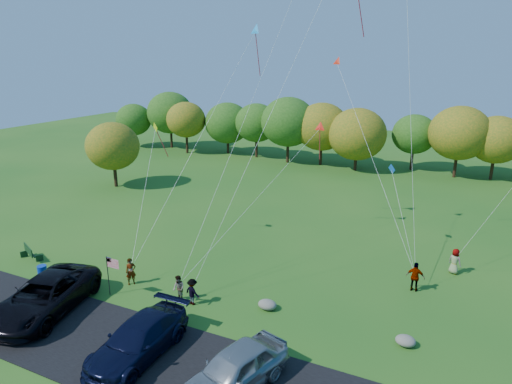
% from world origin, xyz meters
% --- Properties ---
extents(ground, '(140.00, 140.00, 0.00)m').
position_xyz_m(ground, '(0.00, 0.00, 0.00)').
color(ground, '#215819').
rests_on(ground, ground).
extents(asphalt_lane, '(44.00, 6.00, 0.06)m').
position_xyz_m(asphalt_lane, '(0.00, -4.00, 0.03)').
color(asphalt_lane, black).
rests_on(asphalt_lane, ground).
extents(treeline, '(74.72, 28.02, 8.62)m').
position_xyz_m(treeline, '(-2.80, 35.62, 4.88)').
color(treeline, '#3A2315').
rests_on(treeline, ground).
extents(minivan_dark, '(4.68, 7.51, 1.94)m').
position_xyz_m(minivan_dark, '(-7.75, -3.22, 1.03)').
color(minivan_dark, black).
rests_on(minivan_dark, asphalt_lane).
extents(minivan_navy, '(2.44, 5.92, 1.71)m').
position_xyz_m(minivan_navy, '(-0.65, -4.03, 0.92)').
color(minivan_navy, black).
rests_on(minivan_navy, asphalt_lane).
extents(minivan_silver, '(3.59, 5.74, 1.82)m').
position_xyz_m(minivan_silver, '(4.45, -4.00, 0.97)').
color(minivan_silver, '#999DA3').
rests_on(minivan_silver, asphalt_lane).
extents(flyer_a, '(0.71, 0.74, 1.71)m').
position_xyz_m(flyer_a, '(-5.74, 1.42, 0.85)').
color(flyer_a, '#4C4C59').
rests_on(flyer_a, ground).
extents(flyer_b, '(0.94, 0.87, 1.56)m').
position_xyz_m(flyer_b, '(-1.93, 1.04, 0.78)').
color(flyer_b, '#4C4C59').
rests_on(flyer_b, ground).
extents(flyer_c, '(1.11, 0.79, 1.56)m').
position_xyz_m(flyer_c, '(-1.01, 1.07, 0.78)').
color(flyer_c, '#4C4C59').
rests_on(flyer_c, ground).
extents(flyer_d, '(1.08, 0.46, 1.83)m').
position_xyz_m(flyer_d, '(10.16, 8.16, 0.92)').
color(flyer_d, '#4C4C59').
rests_on(flyer_d, ground).
extents(flyer_e, '(0.98, 0.86, 1.69)m').
position_xyz_m(flyer_e, '(12.16, 11.70, 0.85)').
color(flyer_e, '#4C4C59').
rests_on(flyer_e, ground).
extents(park_bench, '(1.82, 1.03, 1.03)m').
position_xyz_m(park_bench, '(-14.46, 1.14, 0.55)').
color(park_bench, black).
rests_on(park_bench, ground).
extents(trash_barrel, '(0.57, 0.57, 0.86)m').
position_xyz_m(trash_barrel, '(-11.36, -0.43, 0.43)').
color(trash_barrel, '#0A30A2').
rests_on(trash_barrel, ground).
extents(flag_assembly, '(0.91, 0.59, 2.47)m').
position_xyz_m(flag_assembly, '(-5.76, -0.18, 1.85)').
color(flag_assembly, black).
rests_on(flag_assembly, ground).
extents(boulder_near, '(1.07, 0.84, 0.54)m').
position_xyz_m(boulder_near, '(3.04, 2.44, 0.27)').
color(boulder_near, gray).
rests_on(boulder_near, ground).
extents(boulder_far, '(0.99, 0.82, 0.51)m').
position_xyz_m(boulder_far, '(10.51, 2.32, 0.26)').
color(boulder_far, gray).
rests_on(boulder_far, ground).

